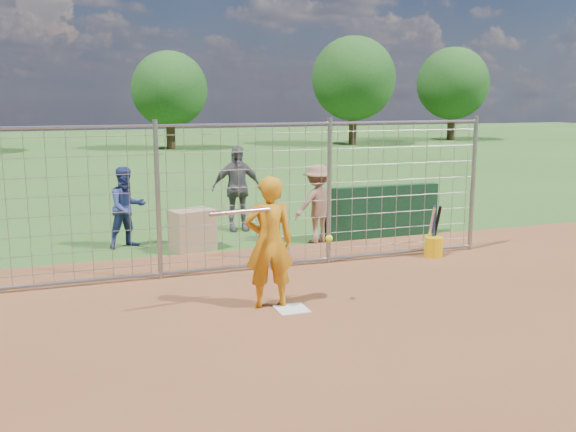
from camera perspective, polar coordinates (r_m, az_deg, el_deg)
name	(u,v)px	position (r m, az deg, el deg)	size (l,w,h in m)	color
ground	(287,306)	(9.30, -0.09, -7.97)	(100.00, 100.00, 0.00)	#2D591E
infield_dirt	(387,396)	(6.75, 8.78, -15.53)	(18.00, 18.00, 0.00)	brown
home_plate	(292,309)	(9.12, 0.34, -8.29)	(0.43, 0.43, 0.02)	silver
dugout_wall	(381,212)	(13.70, 8.31, 0.39)	(2.60, 0.20, 1.10)	#11381E
batter	(269,242)	(9.02, -1.69, -2.34)	(0.69, 0.45, 1.88)	orange
bystander_a	(127,207)	(13.00, -14.12, 0.75)	(0.78, 0.61, 1.60)	navy
bystander_b	(237,188)	(14.23, -4.58, 2.48)	(1.11, 0.46, 1.90)	#59585D
bystander_c	(317,204)	(13.06, 2.62, 1.10)	(1.04, 0.60, 1.60)	#8C634C
equipment_bin	(192,230)	(12.57, -8.51, -1.24)	(0.80, 0.55, 0.80)	tan
equipment_in_play	(262,218)	(8.70, -2.31, -0.22)	(1.77, 0.18, 0.54)	silver
bucket_with_bats	(434,244)	(12.27, 12.82, -2.43)	(0.34, 0.36, 0.98)	yellow
backstop_fence	(247,198)	(10.85, -3.62, 1.57)	(9.08, 0.08, 2.60)	gray
tree_line	(171,82)	(36.94, -10.36, 11.66)	(44.66, 6.72, 6.48)	#3F2B19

